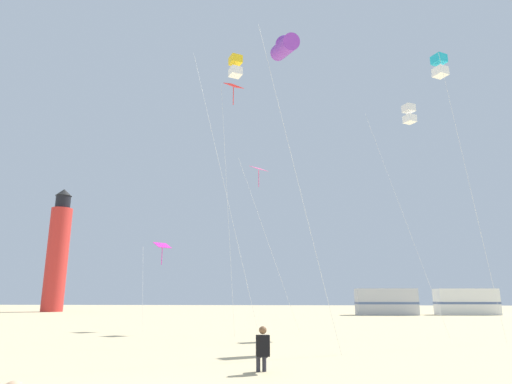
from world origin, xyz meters
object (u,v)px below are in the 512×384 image
Objects in this scene: kite_flyer_standing at (262,348)px; kite_box_cyan at (440,66)px; rv_van_silver at (386,302)px; rv_van_white at (466,302)px; kite_box_white at (409,114)px; kite_diamond_rainbow at (259,175)px; kite_tube_violet at (284,47)px; kite_diamond_scarlet at (233,97)px; kite_box_gold at (235,67)px; kite_diamond_magenta at (162,248)px; lighthouse_distant at (58,253)px.

kite_box_cyan is (8.47, 8.99, 12.74)m from kite_flyer_standing.
rv_van_white is at bearing 6.07° from rv_van_silver.
kite_diamond_rainbow is at bearing 173.91° from kite_box_white.
kite_flyer_standing is 19.80m from kite_box_white.
kite_box_cyan is 2.14× the size of rv_van_silver.
kite_tube_violet is (0.63, 4.80, 11.67)m from kite_flyer_standing.
kite_diamond_scarlet is at bearing -166.43° from kite_box_white.
kite_box_gold is 1.09× the size of kite_box_white.
rv_van_silver reaches higher than kite_flyer_standing.
kite_box_white is 27.17m from rv_van_silver.
rv_van_silver is (11.92, 23.57, -8.01)m from kite_diamond_rainbow.
kite_box_cyan reaches higher than kite_diamond_magenta.
kite_box_white reaches higher than kite_diamond_magenta.
kite_diamond_rainbow is at bearing -132.40° from rv_van_white.
kite_box_cyan is 4.56m from kite_box_white.
kite_box_gold is at bearing -78.20° from kite_diamond_scarlet.
kite_flyer_standing is at bearing -120.67° from kite_box_white.
kite_tube_violet is at bearing -130.34° from kite_box_white.
kite_box_gold is at bearing -128.10° from rv_van_white.
kite_diamond_scarlet is 0.96× the size of kite_box_gold.
lighthouse_distant reaches higher than kite_diamond_magenta.
kite_diamond_rainbow is at bearing 150.53° from kite_box_cyan.
kite_tube_violet reaches higher than kite_diamond_magenta.
kite_diamond_rainbow is 27.60m from rv_van_silver.
kite_diamond_scarlet is 11.11m from kite_box_cyan.
rv_van_white is (21.66, 30.23, -12.53)m from kite_box_gold.
rv_van_white is at bearing 50.08° from kite_diamond_rainbow.
kite_box_gold is 11.75m from kite_diamond_magenta.
kite_diamond_magenta is (-7.91, 9.65, -7.44)m from kite_tube_violet.
kite_flyer_standing is 0.08× the size of kite_diamond_scarlet.
rv_van_silver is at bearing 85.60° from kite_box_cyan.
kite_diamond_scarlet is 0.83× the size of lighthouse_distant.
kite_tube_violet reaches higher than rv_van_silver.
kite_box_gold reaches higher than kite_diamond_rainbow.
kite_box_white is (10.46, 2.53, -0.36)m from kite_diamond_scarlet.
kite_diamond_magenta is (-15.29, 0.96, -7.85)m from kite_box_white.
kite_flyer_standing is at bearing -77.34° from kite_diamond_scarlet.
kite_tube_violet is at bearing -108.70° from kite_flyer_standing.
rv_van_silver is (12.78, 28.94, -12.53)m from kite_box_gold.
kite_diamond_magenta is at bearing 160.89° from kite_box_cyan.
rv_van_white is at bearing 42.80° from kite_diamond_magenta.
kite_box_gold is at bearing -116.00° from rv_van_silver.
kite_box_white is at bearing -131.95° from kite_flyer_standing.
kite_tube_violet is at bearing -63.36° from kite_diamond_scarlet.
kite_flyer_standing is at bearing -97.42° from kite_tube_violet.
kite_box_cyan is at bearing -19.11° from kite_diamond_magenta.
kite_box_gold reaches higher than kite_tube_violet.
kite_diamond_rainbow is at bearing -45.72° from lighthouse_distant.
kite_box_white is at bearing -98.46° from rv_van_silver.
kite_box_white reaches higher than kite_flyer_standing.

